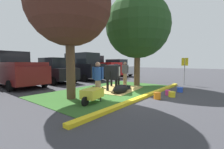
{
  "coord_description": "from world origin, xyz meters",
  "views": [
    {
      "loc": [
        -6.19,
        -3.98,
        1.64
      ],
      "look_at": [
        1.1,
        1.84,
        0.9
      ],
      "focal_mm": 24.23,
      "sensor_mm": 36.0,
      "label": 1
    }
  ],
  "objects_px": {
    "cow_holstein": "(114,71)",
    "parking_sign": "(185,66)",
    "person_handler": "(125,73)",
    "sedan_silver": "(116,68)",
    "shade_tree_right": "(138,26)",
    "sedan_red": "(54,71)",
    "bucket_blue": "(180,90)",
    "pickup_truck_maroon": "(17,70)",
    "bucket_orange": "(157,95)",
    "bucket_pink": "(168,92)",
    "calf_lying": "(121,89)",
    "suv_black": "(82,66)",
    "pickup_truck_black": "(98,67)",
    "shade_tree_left": "(69,4)",
    "wheelbarrow": "(92,94)",
    "bucket_yellow": "(172,94)",
    "person_visitor_near": "(98,79)"
  },
  "relations": [
    {
      "from": "parking_sign",
      "to": "bucket_yellow",
      "type": "relative_size",
      "value": 5.83
    },
    {
      "from": "bucket_yellow",
      "to": "bucket_blue",
      "type": "relative_size",
      "value": 1.0
    },
    {
      "from": "person_visitor_near",
      "to": "bucket_yellow",
      "type": "relative_size",
      "value": 4.92
    },
    {
      "from": "calf_lying",
      "to": "pickup_truck_maroon",
      "type": "bearing_deg",
      "value": 109.13
    },
    {
      "from": "person_handler",
      "to": "sedan_silver",
      "type": "relative_size",
      "value": 0.38
    },
    {
      "from": "cow_holstein",
      "to": "pickup_truck_maroon",
      "type": "xyz_separation_m",
      "value": [
        -3.4,
        5.86,
        0.03
      ]
    },
    {
      "from": "wheelbarrow",
      "to": "bucket_pink",
      "type": "bearing_deg",
      "value": -28.68
    },
    {
      "from": "shade_tree_right",
      "to": "bucket_pink",
      "type": "distance_m",
      "value": 5.16
    },
    {
      "from": "sedan_red",
      "to": "pickup_truck_black",
      "type": "xyz_separation_m",
      "value": [
        5.54,
        0.36,
        0.13
      ]
    },
    {
      "from": "shade_tree_right",
      "to": "wheelbarrow",
      "type": "height_order",
      "value": "shade_tree_right"
    },
    {
      "from": "person_handler",
      "to": "pickup_truck_black",
      "type": "xyz_separation_m",
      "value": [
        3.31,
        5.82,
        0.2
      ]
    },
    {
      "from": "wheelbarrow",
      "to": "bucket_blue",
      "type": "relative_size",
      "value": 4.77
    },
    {
      "from": "calf_lying",
      "to": "bucket_pink",
      "type": "xyz_separation_m",
      "value": [
        1.15,
        -2.06,
        -0.1
      ]
    },
    {
      "from": "pickup_truck_maroon",
      "to": "pickup_truck_black",
      "type": "xyz_separation_m",
      "value": [
        8.22,
        0.13,
        0.0
      ]
    },
    {
      "from": "suv_black",
      "to": "bucket_pink",
      "type": "bearing_deg",
      "value": -102.01
    },
    {
      "from": "shade_tree_right",
      "to": "sedan_red",
      "type": "height_order",
      "value": "shade_tree_right"
    },
    {
      "from": "cow_holstein",
      "to": "pickup_truck_maroon",
      "type": "relative_size",
      "value": 0.52
    },
    {
      "from": "shade_tree_left",
      "to": "pickup_truck_black",
      "type": "xyz_separation_m",
      "value": [
        8.15,
        6.14,
        -3.04
      ]
    },
    {
      "from": "person_visitor_near",
      "to": "wheelbarrow",
      "type": "xyz_separation_m",
      "value": [
        -0.7,
        -0.34,
        -0.51
      ]
    },
    {
      "from": "shade_tree_left",
      "to": "bucket_blue",
      "type": "relative_size",
      "value": 17.67
    },
    {
      "from": "shade_tree_right",
      "to": "wheelbarrow",
      "type": "relative_size",
      "value": 3.92
    },
    {
      "from": "bucket_blue",
      "to": "cow_holstein",
      "type": "bearing_deg",
      "value": 112.17
    },
    {
      "from": "person_handler",
      "to": "calf_lying",
      "type": "bearing_deg",
      "value": -150.45
    },
    {
      "from": "shade_tree_left",
      "to": "parking_sign",
      "type": "distance_m",
      "value": 8.76
    },
    {
      "from": "sedan_red",
      "to": "pickup_truck_maroon",
      "type": "bearing_deg",
      "value": 175.06
    },
    {
      "from": "shade_tree_right",
      "to": "sedan_silver",
      "type": "distance_m",
      "value": 8.68
    },
    {
      "from": "cow_holstein",
      "to": "bucket_pink",
      "type": "xyz_separation_m",
      "value": [
        0.22,
        -3.29,
        -0.95
      ]
    },
    {
      "from": "bucket_orange",
      "to": "sedan_red",
      "type": "distance_m",
      "value": 8.86
    },
    {
      "from": "shade_tree_right",
      "to": "bucket_pink",
      "type": "height_order",
      "value": "shade_tree_right"
    },
    {
      "from": "calf_lying",
      "to": "pickup_truck_maroon",
      "type": "distance_m",
      "value": 7.55
    },
    {
      "from": "parking_sign",
      "to": "bucket_orange",
      "type": "xyz_separation_m",
      "value": [
        -5.38,
        -0.13,
        -1.23
      ]
    },
    {
      "from": "bucket_blue",
      "to": "sedan_silver",
      "type": "distance_m",
      "value": 10.82
    },
    {
      "from": "shade_tree_right",
      "to": "cow_holstein",
      "type": "relative_size",
      "value": 2.23
    },
    {
      "from": "bucket_orange",
      "to": "bucket_pink",
      "type": "bearing_deg",
      "value": -4.84
    },
    {
      "from": "person_handler",
      "to": "sedan_red",
      "type": "bearing_deg",
      "value": 112.23
    },
    {
      "from": "person_visitor_near",
      "to": "wheelbarrow",
      "type": "bearing_deg",
      "value": -154.16
    },
    {
      "from": "cow_holstein",
      "to": "wheelbarrow",
      "type": "distance_m",
      "value": 3.59
    },
    {
      "from": "wheelbarrow",
      "to": "sedan_silver",
      "type": "distance_m",
      "value": 12.7
    },
    {
      "from": "bucket_pink",
      "to": "sedan_red",
      "type": "height_order",
      "value": "sedan_red"
    },
    {
      "from": "bucket_pink",
      "to": "wheelbarrow",
      "type": "bearing_deg",
      "value": 151.32
    },
    {
      "from": "person_handler",
      "to": "person_visitor_near",
      "type": "relative_size",
      "value": 1.02
    },
    {
      "from": "cow_holstein",
      "to": "person_visitor_near",
      "type": "height_order",
      "value": "person_visitor_near"
    },
    {
      "from": "parking_sign",
      "to": "wheelbarrow",
      "type": "bearing_deg",
      "value": 167.86
    },
    {
      "from": "person_handler",
      "to": "pickup_truck_maroon",
      "type": "height_order",
      "value": "pickup_truck_maroon"
    },
    {
      "from": "pickup_truck_black",
      "to": "pickup_truck_maroon",
      "type": "bearing_deg",
      "value": -179.09
    },
    {
      "from": "calf_lying",
      "to": "person_handler",
      "type": "xyz_separation_m",
      "value": [
        2.46,
        1.4,
        0.68
      ]
    },
    {
      "from": "shade_tree_right",
      "to": "bucket_blue",
      "type": "distance_m",
      "value": 5.03
    },
    {
      "from": "wheelbarrow",
      "to": "bucket_yellow",
      "type": "bearing_deg",
      "value": -34.46
    },
    {
      "from": "bucket_blue",
      "to": "person_visitor_near",
      "type": "bearing_deg",
      "value": 147.96
    },
    {
      "from": "cow_holstein",
      "to": "parking_sign",
      "type": "distance_m",
      "value": 5.42
    }
  ]
}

